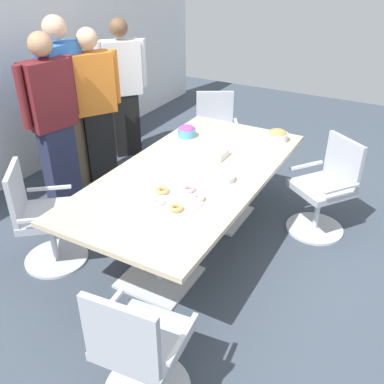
{
  "coord_description": "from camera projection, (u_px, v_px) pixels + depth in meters",
  "views": [
    {
      "loc": [
        -2.8,
        -1.56,
        2.4
      ],
      "look_at": [
        0.0,
        0.0,
        0.55
      ],
      "focal_mm": 40.28,
      "sensor_mm": 36.0,
      "label": 1
    }
  ],
  "objects": [
    {
      "name": "plate_stack",
      "position": [
        223.0,
        178.0,
        3.45
      ],
      "size": [
        0.19,
        0.19,
        0.05
      ],
      "color": "white",
      "rests_on": "conference_table"
    },
    {
      "name": "person_standing_0",
      "position": [
        53.0,
        120.0,
        4.23
      ],
      "size": [
        0.61,
        0.31,
        1.73
      ],
      "rotation": [
        0.0,
        0.0,
        -3.37
      ],
      "color": "#232842",
      "rests_on": "ground"
    },
    {
      "name": "person_standing_1",
      "position": [
        66.0,
        103.0,
        4.49
      ],
      "size": [
        0.61,
        0.24,
        1.83
      ],
      "rotation": [
        0.0,
        0.0,
        -3.15
      ],
      "color": "brown",
      "rests_on": "ground"
    },
    {
      "name": "office_chair_0",
      "position": [
        325.0,
        192.0,
        3.99
      ],
      "size": [
        0.76,
        0.76,
        0.91
      ],
      "rotation": [
        0.0,
        0.0,
        0.93
      ],
      "color": "silver",
      "rests_on": "ground"
    },
    {
      "name": "napkin_pile",
      "position": [
        215.0,
        153.0,
        3.83
      ],
      "size": [
        0.19,
        0.19,
        0.07
      ],
      "primitive_type": "cube",
      "color": "white",
      "rests_on": "conference_table"
    },
    {
      "name": "person_standing_3",
      "position": [
        123.0,
        88.0,
        5.27
      ],
      "size": [
        0.51,
        0.46,
        1.68
      ],
      "rotation": [
        0.0,
        0.0,
        -3.85
      ],
      "color": "black",
      "rests_on": "ground"
    },
    {
      "name": "office_chair_1",
      "position": [
        215.0,
        137.0,
        5.13
      ],
      "size": [
        0.74,
        0.74,
        0.91
      ],
      "rotation": [
        0.0,
        0.0,
        -4.19
      ],
      "color": "silver",
      "rests_on": "ground"
    },
    {
      "name": "person_standing_2",
      "position": [
        95.0,
        106.0,
        4.68
      ],
      "size": [
        0.57,
        0.41,
        1.69
      ],
      "rotation": [
        0.0,
        0.0,
        -3.68
      ],
      "color": "black",
      "rests_on": "ground"
    },
    {
      "name": "donut_platter",
      "position": [
        177.0,
        198.0,
        3.19
      ],
      "size": [
        0.4,
        0.4,
        0.04
      ],
      "color": "white",
      "rests_on": "conference_table"
    },
    {
      "name": "conference_table",
      "position": [
        192.0,
        184.0,
        3.67
      ],
      "size": [
        2.4,
        1.2,
        0.75
      ],
      "color": "#CCB793",
      "rests_on": "ground"
    },
    {
      "name": "office_chair_2",
      "position": [
        43.0,
        221.0,
        3.57
      ],
      "size": [
        0.76,
        0.76,
        0.91
      ],
      "rotation": [
        0.0,
        0.0,
        -2.46
      ],
      "color": "silver",
      "rests_on": "ground"
    },
    {
      "name": "snack_bowl_cookies",
      "position": [
        277.0,
        135.0,
        4.14
      ],
      "size": [
        0.2,
        0.2,
        0.11
      ],
      "color": "white",
      "rests_on": "conference_table"
    },
    {
      "name": "office_chair_3",
      "position": [
        139.0,
        353.0,
        2.42
      ],
      "size": [
        0.59,
        0.59,
        0.91
      ],
      "rotation": [
        0.0,
        0.0,
        -1.47
      ],
      "color": "silver",
      "rests_on": "ground"
    },
    {
      "name": "snack_bowl_candy_mix",
      "position": [
        187.0,
        131.0,
        4.23
      ],
      "size": [
        0.18,
        0.18,
        0.12
      ],
      "color": "#4C9EC6",
      "rests_on": "conference_table"
    },
    {
      "name": "ground_plane",
      "position": [
        192.0,
        244.0,
        3.98
      ],
      "size": [
        10.0,
        10.0,
        0.01
      ],
      "primitive_type": "cube",
      "color": "#3D4754"
    }
  ]
}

